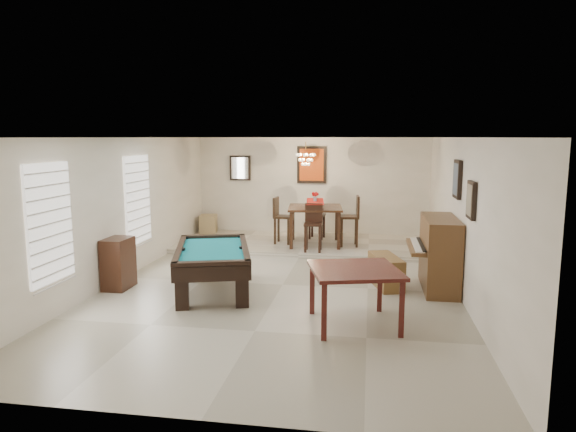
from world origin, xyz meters
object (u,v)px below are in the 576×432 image
(dining_table, at_px, (315,223))
(flower_vase, at_px, (315,197))
(dining_chair_south, at_px, (313,228))
(dining_chair_east, at_px, (349,221))
(upright_piano, at_px, (431,253))
(dining_chair_north, at_px, (317,218))
(corner_bench, at_px, (208,224))
(dining_chair_west, at_px, (283,220))
(pool_table, at_px, (213,270))
(chandelier, at_px, (306,155))
(apothecary_chest, at_px, (118,263))
(square_table, at_px, (354,297))
(piano_bench, at_px, (386,271))

(dining_table, height_order, flower_vase, flower_vase)
(dining_chair_south, height_order, dining_chair_east, dining_chair_east)
(upright_piano, height_order, dining_table, upright_piano)
(dining_chair_north, xyz_separation_m, corner_bench, (-2.89, 0.31, -0.27))
(dining_chair_north, distance_m, dining_chair_west, 1.02)
(flower_vase, relative_size, dining_chair_east, 0.20)
(pool_table, height_order, upright_piano, upright_piano)
(corner_bench, xyz_separation_m, chandelier, (2.67, -0.84, 1.85))
(dining_table, xyz_separation_m, chandelier, (-0.25, 0.20, 1.57))
(upright_piano, distance_m, dining_chair_west, 4.16)
(flower_vase, bearing_deg, chandelier, 141.41)
(apothecary_chest, distance_m, dining_chair_north, 5.32)
(pool_table, xyz_separation_m, dining_chair_south, (1.40, 2.84, 0.28))
(dining_chair_north, height_order, dining_chair_east, dining_chair_east)
(apothecary_chest, bearing_deg, dining_chair_east, 43.47)
(dining_chair_north, relative_size, dining_chair_west, 0.93)
(dining_chair_east, xyz_separation_m, corner_bench, (-3.71, 1.07, -0.35))
(square_table, bearing_deg, piano_bench, 76.04)
(corner_bench, bearing_deg, dining_chair_east, -16.09)
(upright_piano, distance_m, dining_chair_north, 4.24)
(pool_table, xyz_separation_m, dining_table, (1.36, 3.57, 0.26))
(dining_table, bearing_deg, flower_vase, 0.00)
(piano_bench, distance_m, corner_bench, 5.91)
(square_table, distance_m, upright_piano, 2.35)
(dining_chair_west, height_order, chandelier, chandelier)
(square_table, height_order, flower_vase, flower_vase)
(upright_piano, xyz_separation_m, flower_vase, (-2.31, 2.80, 0.62))
(dining_chair_north, bearing_deg, piano_bench, 120.28)
(dining_chair_south, bearing_deg, apothecary_chest, -138.41)
(dining_chair_west, xyz_separation_m, dining_chair_east, (1.54, -0.04, 0.03))
(dining_chair_north, distance_m, dining_chair_east, 1.12)
(dining_table, bearing_deg, piano_bench, -60.96)
(upright_piano, xyz_separation_m, apothecary_chest, (-5.34, -0.85, -0.18))
(piano_bench, relative_size, apothecary_chest, 1.11)
(dining_chair_east, bearing_deg, corner_bench, -112.08)
(apothecary_chest, distance_m, dining_chair_east, 5.27)
(pool_table, bearing_deg, dining_chair_south, 47.18)
(upright_piano, xyz_separation_m, dining_chair_north, (-2.34, 3.53, 0.00))
(piano_bench, bearing_deg, chandelier, 121.04)
(apothecary_chest, height_order, dining_chair_east, dining_chair_east)
(upright_piano, height_order, corner_bench, upright_piano)
(dining_chair_north, bearing_deg, corner_bench, 0.00)
(piano_bench, xyz_separation_m, dining_table, (-1.56, 2.81, 0.35))
(corner_bench, bearing_deg, upright_piano, -36.30)
(dining_chair_north, bearing_deg, flower_vase, 98.40)
(piano_bench, bearing_deg, corner_bench, 139.35)
(dining_chair_east, bearing_deg, pool_table, -37.25)
(pool_table, relative_size, square_table, 1.86)
(dining_chair_east, bearing_deg, upright_piano, 22.72)
(apothecary_chest, bearing_deg, flower_vase, 50.33)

